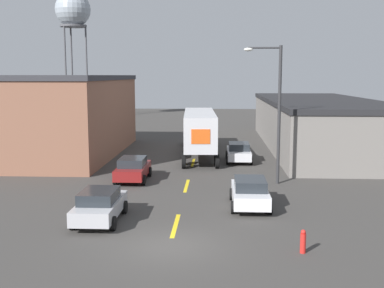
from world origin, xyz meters
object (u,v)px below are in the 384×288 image
semi_truck (199,128)px  street_lamp (275,106)px  parked_car_right_near (250,192)px  parked_car_right_far (239,152)px  parked_car_left_far (133,169)px  fire_hydrant (303,241)px  parked_car_left_near (100,205)px  water_tower (73,11)px

semi_truck → street_lamp: (5.13, -11.07, 2.65)m
semi_truck → parked_car_right_near: size_ratio=3.44×
semi_truck → parked_car_right_far: (3.26, -3.36, -1.49)m
parked_car_left_far → fire_hydrant: parked_car_left_far is taller
semi_truck → fire_hydrant: 23.71m
parked_car_left_near → street_lamp: (9.04, 8.45, 4.15)m
fire_hydrant → water_tower: bearing=114.1°
parked_car_left_near → street_lamp: bearing=43.1°
parked_car_left_near → water_tower: bearing=107.5°
parked_car_right_far → water_tower: water_tower is taller
parked_car_right_far → street_lamp: (1.87, -7.72, 4.15)m
parked_car_right_near → fire_hydrant: size_ratio=4.60×
water_tower → street_lamp: bearing=-60.2°
semi_truck → fire_hydrant: bearing=-81.1°
parked_car_left_near → parked_car_right_far: size_ratio=1.00×
parked_car_right_near → fire_hydrant: bearing=-76.1°
water_tower → street_lamp: water_tower is taller
parked_car_right_far → parked_car_left_far: 10.23m
parked_car_left_near → parked_car_right_near: same height
parked_car_right_near → water_tower: bearing=115.3°
street_lamp → fire_hydrant: bearing=-91.2°
parked_car_left_far → fire_hydrant: bearing=-54.9°
parked_car_left_near → parked_car_right_near: bearing=21.9°
parked_car_left_near → parked_car_right_far: same height
parked_car_left_far → parked_car_left_near: bearing=-90.0°
parked_car_right_far → water_tower: size_ratio=0.22×
parked_car_left_near → water_tower: size_ratio=0.22×
semi_truck → street_lamp: 12.49m
parked_car_right_near → fire_hydrant: (1.61, -6.49, -0.33)m
semi_truck → parked_car_right_near: (3.26, -16.63, -1.49)m
water_tower → parked_car_right_far: bearing=-57.4°
water_tower → street_lamp: 53.72m
parked_car_right_far → parked_car_left_far: bearing=-134.6°
parked_car_right_near → parked_car_right_far: size_ratio=1.00×
parked_car_left_near → fire_hydrant: bearing=-22.3°
parked_car_left_near → water_tower: water_tower is taller
parked_car_left_far → water_tower: 50.71m
semi_truck → parked_car_left_far: semi_truck is taller
street_lamp → fire_hydrant: (-0.26, -12.05, -4.47)m
parked_car_right_far → street_lamp: size_ratio=0.50×
parked_car_left_near → fire_hydrant: 9.50m
water_tower → fire_hydrant: size_ratio=21.08×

